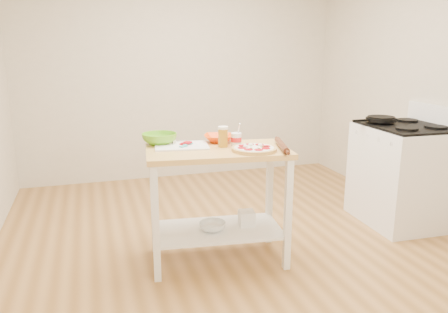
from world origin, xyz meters
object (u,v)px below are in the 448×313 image
at_px(shelf_glass_bowl, 212,226).
at_px(shelf_bin, 247,218).
at_px(gas_stove, 402,174).
at_px(beer_pint, 223,137).
at_px(orange_bowl, 219,138).
at_px(knife, 163,142).
at_px(pizza, 254,149).
at_px(green_bowl, 159,139).
at_px(rolling_pin, 282,145).
at_px(prep_island, 218,182).
at_px(skillet, 380,119).
at_px(cutting_board, 181,145).
at_px(spatula, 186,145).
at_px(yogurt_tub, 236,139).

bearing_deg(shelf_glass_bowl, shelf_bin, 3.51).
relative_size(gas_stove, beer_pint, 7.13).
relative_size(gas_stove, orange_bowl, 4.69).
bearing_deg(knife, orange_bowl, -8.72).
xyz_separation_m(beer_pint, shelf_bin, (0.18, -0.05, -0.66)).
height_order(pizza, green_bowl, green_bowl).
xyz_separation_m(rolling_pin, shelf_bin, (-0.22, 0.14, -0.60)).
bearing_deg(prep_island, shelf_glass_bowl, -160.45).
bearing_deg(beer_pint, orange_bowl, 82.98).
xyz_separation_m(skillet, rolling_pin, (-1.27, -0.56, -0.05)).
height_order(skillet, green_bowl, skillet).
relative_size(gas_stove, cutting_board, 2.54).
distance_m(orange_bowl, shelf_glass_bowl, 0.70).
relative_size(shelf_glass_bowl, shelf_bin, 1.73).
relative_size(cutting_board, spatula, 3.42).
distance_m(pizza, knife, 0.73).
bearing_deg(pizza, yogurt_tub, 108.89).
distance_m(cutting_board, shelf_bin, 0.78).
bearing_deg(knife, prep_island, -40.97).
bearing_deg(skillet, pizza, -158.87).
height_order(skillet, pizza, skillet).
bearing_deg(shelf_bin, gas_stove, 8.28).
distance_m(cutting_board, yogurt_tub, 0.42).
height_order(yogurt_tub, rolling_pin, yogurt_tub).
bearing_deg(knife, skillet, 0.15).
bearing_deg(prep_island, pizza, -31.44).
height_order(knife, shelf_bin, knife).
relative_size(gas_stove, green_bowl, 4.09).
distance_m(green_bowl, shelf_glass_bowl, 0.80).
height_order(pizza, shelf_glass_bowl, pizza).
distance_m(gas_stove, rolling_pin, 1.55).
distance_m(orange_bowl, rolling_pin, 0.53).
height_order(cutting_board, knife, cutting_board).
xyz_separation_m(gas_stove, pizza, (-1.66, -0.38, 0.44)).
relative_size(pizza, cutting_board, 0.75).
height_order(cutting_board, beer_pint, beer_pint).
relative_size(spatula, shelf_bin, 1.08).
bearing_deg(spatula, knife, 101.80).
distance_m(yogurt_tub, shelf_bin, 0.64).
xyz_separation_m(cutting_board, spatula, (0.03, -0.04, 0.01)).
xyz_separation_m(cutting_board, shelf_bin, (0.48, -0.16, -0.59)).
distance_m(cutting_board, spatula, 0.05).
bearing_deg(prep_island, knife, 142.91).
bearing_deg(skillet, cutting_board, -171.92).
height_order(yogurt_tub, shelf_bin, yogurt_tub).
bearing_deg(shelf_glass_bowl, orange_bowl, 62.90).
height_order(knife, rolling_pin, rolling_pin).
distance_m(pizza, orange_bowl, 0.41).
height_order(spatula, beer_pint, beer_pint).
bearing_deg(shelf_glass_bowl, prep_island, 19.55).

